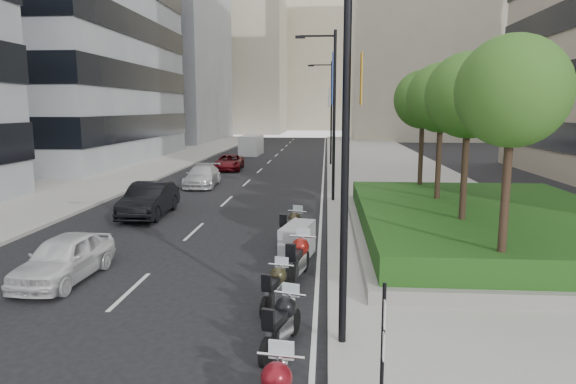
# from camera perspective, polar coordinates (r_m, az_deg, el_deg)

# --- Properties ---
(ground) EXTENTS (160.00, 160.00, 0.00)m
(ground) POSITION_cam_1_polar(r_m,az_deg,el_deg) (11.28, -17.41, -17.68)
(ground) COLOR black
(ground) RESTS_ON ground
(sidewalk_right) EXTENTS (10.00, 100.00, 0.15)m
(sidewalk_right) POSITION_cam_1_polar(r_m,az_deg,el_deg) (39.93, 11.58, 1.98)
(sidewalk_right) COLOR #9E9B93
(sidewalk_right) RESTS_ON ground
(sidewalk_left) EXTENTS (8.00, 100.00, 0.15)m
(sidewalk_left) POSITION_cam_1_polar(r_m,az_deg,el_deg) (42.69, -17.64, 2.19)
(sidewalk_left) COLOR #9E9B93
(sidewalk_left) RESTS_ON ground
(lane_edge) EXTENTS (0.12, 100.00, 0.01)m
(lane_edge) POSITION_cam_1_polar(r_m,az_deg,el_deg) (39.62, 3.95, 1.99)
(lane_edge) COLOR silver
(lane_edge) RESTS_ON ground
(lane_centre) EXTENTS (0.12, 100.00, 0.01)m
(lane_centre) POSITION_cam_1_polar(r_m,az_deg,el_deg) (39.98, -3.53, 2.06)
(lane_centre) COLOR silver
(lane_centre) RESTS_ON ground
(building_grey_far) EXTENTS (22.00, 26.00, 30.00)m
(building_grey_far) POSITION_cam_1_polar(r_m,az_deg,el_deg) (84.65, -15.58, 15.73)
(building_grey_far) COLOR gray
(building_grey_far) RESTS_ON ground
(building_cream_right) EXTENTS (28.00, 24.00, 36.00)m
(building_cream_right) POSITION_cam_1_polar(r_m,az_deg,el_deg) (92.02, 16.32, 17.04)
(building_cream_right) COLOR #B7AD93
(building_cream_right) RESTS_ON ground
(building_cream_left) EXTENTS (26.00, 24.00, 34.00)m
(building_cream_left) POSITION_cam_1_polar(r_m,az_deg,el_deg) (112.11, -7.26, 15.36)
(building_cream_left) COLOR #B7AD93
(building_cream_left) RESTS_ON ground
(building_cream_centre) EXTENTS (30.00, 24.00, 38.00)m
(building_cream_centre) POSITION_cam_1_polar(r_m,az_deg,el_deg) (130.06, 3.56, 15.45)
(building_cream_centre) COLOR #B7AD93
(building_cream_centre) RESTS_ON ground
(planter) EXTENTS (10.00, 14.00, 0.40)m
(planter) POSITION_cam_1_polar(r_m,az_deg,el_deg) (20.76, 21.26, -4.39)
(planter) COLOR gray
(planter) RESTS_ON sidewalk_right
(hedge) EXTENTS (9.40, 13.40, 0.80)m
(hedge) POSITION_cam_1_polar(r_m,az_deg,el_deg) (20.64, 21.36, -2.77)
(hedge) COLOR #1C3F12
(hedge) RESTS_ON planter
(tree_0) EXTENTS (2.80, 2.80, 6.30)m
(tree_0) POSITION_cam_1_polar(r_m,az_deg,el_deg) (14.06, 23.68, 10.12)
(tree_0) COLOR #332319
(tree_0) RESTS_ON planter
(tree_1) EXTENTS (2.80, 2.80, 6.30)m
(tree_1) POSITION_cam_1_polar(r_m,az_deg,el_deg) (17.89, 19.43, 10.03)
(tree_1) COLOR #332319
(tree_1) RESTS_ON planter
(tree_2) EXTENTS (2.80, 2.80, 6.30)m
(tree_2) POSITION_cam_1_polar(r_m,az_deg,el_deg) (21.78, 16.69, 9.94)
(tree_2) COLOR #332319
(tree_2) RESTS_ON planter
(tree_3) EXTENTS (2.80, 2.80, 6.30)m
(tree_3) POSITION_cam_1_polar(r_m,az_deg,el_deg) (25.71, 14.78, 9.87)
(tree_3) COLOR #332319
(tree_3) RESTS_ON planter
(lamp_post_0) EXTENTS (2.34, 0.45, 9.00)m
(lamp_post_0) POSITION_cam_1_polar(r_m,az_deg,el_deg) (10.30, 5.61, 9.42)
(lamp_post_0) COLOR black
(lamp_post_0) RESTS_ON ground
(lamp_post_1) EXTENTS (2.34, 0.45, 9.00)m
(lamp_post_1) POSITION_cam_1_polar(r_m,az_deg,el_deg) (27.29, 4.83, 9.33)
(lamp_post_1) COLOR black
(lamp_post_1) RESTS_ON ground
(lamp_post_2) EXTENTS (2.34, 0.45, 9.00)m
(lamp_post_2) POSITION_cam_1_polar(r_m,az_deg,el_deg) (45.29, 4.65, 9.31)
(lamp_post_2) COLOR black
(lamp_post_2) RESTS_ON ground
(parking_sign) EXTENTS (0.06, 0.32, 2.50)m
(parking_sign) POSITION_cam_1_polar(r_m,az_deg,el_deg) (8.17, 10.47, -16.85)
(parking_sign) COLOR black
(parking_sign) RESTS_ON ground
(motorcycle_2) EXTENTS (0.86, 2.12, 1.08)m
(motorcycle_2) POSITION_cam_1_polar(r_m,az_deg,el_deg) (11.11, -0.69, -14.37)
(motorcycle_2) COLOR black
(motorcycle_2) RESTS_ON ground
(motorcycle_3) EXTENTS (0.72, 2.01, 1.01)m
(motorcycle_3) POSITION_cam_1_polar(r_m,az_deg,el_deg) (13.24, -1.39, -10.54)
(motorcycle_3) COLOR black
(motorcycle_3) RESTS_ON ground
(motorcycle_4) EXTENTS (0.83, 2.43, 1.22)m
(motorcycle_4) POSITION_cam_1_polar(r_m,az_deg,el_deg) (15.24, 1.14, -7.42)
(motorcycle_4) COLOR black
(motorcycle_4) RESTS_ON ground
(motorcycle_5) EXTENTS (1.18, 2.08, 1.19)m
(motorcycle_5) POSITION_cam_1_polar(r_m,az_deg,el_deg) (17.31, 1.05, -5.57)
(motorcycle_5) COLOR black
(motorcycle_5) RESTS_ON ground
(motorcycle_6) EXTENTS (1.00, 2.18, 1.13)m
(motorcycle_6) POSITION_cam_1_polar(r_m,az_deg,el_deg) (19.42, 0.43, -3.89)
(motorcycle_6) COLOR black
(motorcycle_6) RESTS_ON ground
(car_a) EXTENTS (1.77, 4.06, 1.36)m
(car_a) POSITION_cam_1_polar(r_m,az_deg,el_deg) (16.58, -23.61, -6.72)
(car_a) COLOR white
(car_a) RESTS_ON ground
(car_b) EXTENTS (1.78, 4.81, 1.57)m
(car_b) POSITION_cam_1_polar(r_m,az_deg,el_deg) (24.96, -15.17, -0.83)
(car_b) COLOR black
(car_b) RESTS_ON ground
(car_c) EXTENTS (2.09, 4.74, 1.35)m
(car_c) POSITION_cam_1_polar(r_m,az_deg,el_deg) (33.79, -9.49, 1.76)
(car_c) COLOR silver
(car_c) RESTS_ON ground
(car_d) EXTENTS (2.39, 4.71, 1.28)m
(car_d) POSITION_cam_1_polar(r_m,az_deg,el_deg) (42.45, -6.58, 3.30)
(car_d) COLOR #600B11
(car_d) RESTS_ON ground
(delivery_van) EXTENTS (2.11, 5.10, 2.11)m
(delivery_van) POSITION_cam_1_polar(r_m,az_deg,el_deg) (55.94, -4.13, 5.13)
(delivery_van) COLOR white
(delivery_van) RESTS_ON ground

